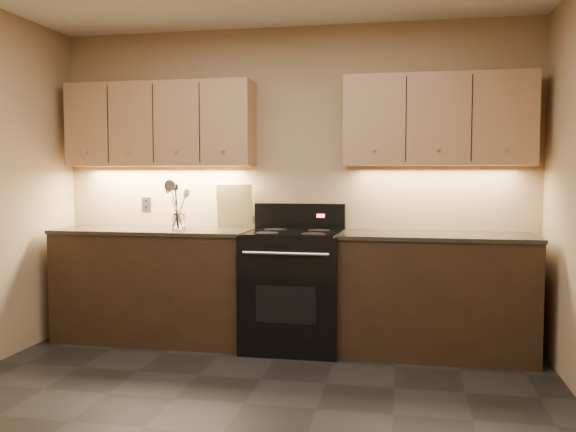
# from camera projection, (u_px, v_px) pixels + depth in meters

# --- Properties ---
(wall_back) EXTENTS (4.00, 0.04, 2.60)m
(wall_back) POSITION_uv_depth(u_px,v_px,m) (291.00, 184.00, 5.11)
(wall_back) COLOR tan
(wall_back) RESTS_ON ground
(counter_left) EXTENTS (1.62, 0.62, 0.93)m
(counter_left) POSITION_uv_depth(u_px,v_px,m) (155.00, 284.00, 5.09)
(counter_left) COLOR black
(counter_left) RESTS_ON ground
(counter_right) EXTENTS (1.46, 0.62, 0.93)m
(counter_right) POSITION_uv_depth(u_px,v_px,m) (436.00, 294.00, 4.65)
(counter_right) COLOR black
(counter_right) RESTS_ON ground
(stove) EXTENTS (0.76, 0.68, 1.14)m
(stove) POSITION_uv_depth(u_px,v_px,m) (294.00, 288.00, 4.84)
(stove) COLOR black
(stove) RESTS_ON ground
(upper_cab_left) EXTENTS (1.60, 0.30, 0.70)m
(upper_cab_left) POSITION_uv_depth(u_px,v_px,m) (160.00, 125.00, 5.14)
(upper_cab_left) COLOR #A47452
(upper_cab_left) RESTS_ON wall_back
(upper_cab_right) EXTENTS (1.44, 0.30, 0.70)m
(upper_cab_right) POSITION_uv_depth(u_px,v_px,m) (438.00, 120.00, 4.71)
(upper_cab_right) COLOR #A47452
(upper_cab_right) RESTS_ON wall_back
(outlet_plate) EXTENTS (0.08, 0.01, 0.12)m
(outlet_plate) POSITION_uv_depth(u_px,v_px,m) (146.00, 204.00, 5.37)
(outlet_plate) COLOR #B2B5BA
(outlet_plate) RESTS_ON wall_back
(utensil_crock) EXTENTS (0.14, 0.14, 0.13)m
(utensil_crock) POSITION_uv_depth(u_px,v_px,m) (179.00, 222.00, 4.98)
(utensil_crock) COLOR white
(utensil_crock) RESTS_ON counter_left
(cutting_board) EXTENTS (0.31, 0.15, 0.38)m
(cutting_board) POSITION_uv_depth(u_px,v_px,m) (235.00, 206.00, 5.16)
(cutting_board) COLOR #D3BB71
(cutting_board) RESTS_ON counter_left
(wooden_spoon) EXTENTS (0.15, 0.14, 0.34)m
(wooden_spoon) POSITION_uv_depth(u_px,v_px,m) (174.00, 207.00, 4.96)
(wooden_spoon) COLOR #D3BB71
(wooden_spoon) RESTS_ON utensil_crock
(black_turner) EXTENTS (0.15, 0.17, 0.39)m
(black_turner) POSITION_uv_depth(u_px,v_px,m) (178.00, 205.00, 4.94)
(black_turner) COLOR black
(black_turner) RESTS_ON utensil_crock
(steel_spatula) EXTENTS (0.24, 0.13, 0.38)m
(steel_spatula) POSITION_uv_depth(u_px,v_px,m) (182.00, 205.00, 4.97)
(steel_spatula) COLOR silver
(steel_spatula) RESTS_ON utensil_crock
(steel_skimmer) EXTENTS (0.20, 0.12, 0.39)m
(steel_skimmer) POSITION_uv_depth(u_px,v_px,m) (182.00, 205.00, 4.93)
(steel_skimmer) COLOR silver
(steel_skimmer) RESTS_ON utensil_crock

